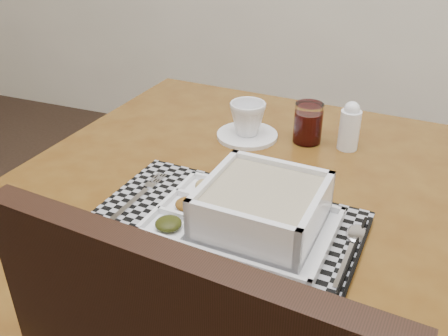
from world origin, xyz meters
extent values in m
cube|color=#55300F|center=(0.41, 0.77, 0.76)|extent=(1.10, 1.10, 0.04)
cylinder|color=#55300F|center=(-0.02, 1.26, 0.37)|extent=(0.05, 0.05, 0.73)
cube|color=#55300F|center=(0.44, 1.21, 0.69)|extent=(0.89, 0.09, 0.08)
cube|color=#55300F|center=(-0.03, 0.79, 0.69)|extent=(0.09, 0.89, 0.08)
cube|color=#9B9CA2|center=(0.39, 0.63, 0.78)|extent=(0.51, 0.35, 0.00)
cube|color=white|center=(0.43, 0.64, 0.78)|extent=(0.33, 0.24, 0.01)
cube|color=white|center=(0.43, 0.75, 0.80)|extent=(0.32, 0.03, 0.01)
cube|color=white|center=(0.42, 0.53, 0.80)|extent=(0.32, 0.03, 0.01)
cube|color=white|center=(0.27, 0.65, 0.80)|extent=(0.02, 0.22, 0.01)
cube|color=white|center=(0.58, 0.63, 0.80)|extent=(0.02, 0.22, 0.01)
cube|color=white|center=(0.35, 0.64, 0.80)|extent=(0.02, 0.20, 0.01)
cube|color=white|center=(0.31, 0.61, 0.80)|extent=(0.08, 0.01, 0.01)
cube|color=white|center=(0.31, 0.68, 0.80)|extent=(0.08, 0.01, 0.01)
ellipsoid|color=black|center=(0.31, 0.58, 0.80)|extent=(0.05, 0.05, 0.02)
ellipsoid|color=#50310D|center=(0.31, 0.65, 0.80)|extent=(0.05, 0.05, 0.02)
ellipsoid|color=olive|center=(0.32, 0.71, 0.80)|extent=(0.03, 0.03, 0.02)
cube|color=white|center=(0.46, 0.65, 0.80)|extent=(0.21, 0.21, 0.01)
cube|color=white|center=(0.47, 0.74, 0.83)|extent=(0.20, 0.02, 0.08)
cube|color=white|center=(0.46, 0.55, 0.83)|extent=(0.20, 0.02, 0.08)
cube|color=white|center=(0.37, 0.65, 0.83)|extent=(0.02, 0.20, 0.08)
cube|color=white|center=(0.56, 0.64, 0.83)|extent=(0.02, 0.20, 0.08)
cube|color=tan|center=(0.46, 0.65, 0.83)|extent=(0.19, 0.19, 0.07)
cube|color=silver|center=(0.20, 0.63, 0.78)|extent=(0.02, 0.12, 0.00)
cube|color=silver|center=(0.20, 0.71, 0.78)|extent=(0.02, 0.02, 0.00)
cube|color=silver|center=(0.19, 0.74, 0.78)|extent=(0.01, 0.04, 0.00)
cube|color=silver|center=(0.20, 0.74, 0.78)|extent=(0.01, 0.04, 0.00)
cube|color=silver|center=(0.21, 0.74, 0.78)|extent=(0.01, 0.04, 0.00)
cube|color=silver|center=(0.21, 0.74, 0.78)|extent=(0.01, 0.04, 0.00)
cube|color=silver|center=(0.62, 0.60, 0.78)|extent=(0.02, 0.12, 0.00)
ellipsoid|color=silver|center=(0.62, 0.69, 0.78)|extent=(0.04, 0.06, 0.01)
cylinder|color=black|center=(0.62, 0.63, 0.78)|extent=(0.02, 0.24, 0.01)
cylinder|color=black|center=(0.63, 0.63, 0.78)|extent=(0.02, 0.24, 0.01)
cylinder|color=white|center=(0.31, 1.00, 0.78)|extent=(0.15, 0.15, 0.01)
imported|color=white|center=(0.31, 1.00, 0.83)|extent=(0.11, 0.11, 0.08)
cylinder|color=white|center=(0.45, 1.03, 0.83)|extent=(0.07, 0.07, 0.10)
cylinder|color=#3B0405|center=(0.45, 1.03, 0.81)|extent=(0.06, 0.06, 0.08)
cylinder|color=white|center=(0.55, 1.03, 0.82)|extent=(0.05, 0.05, 0.09)
sphere|color=white|center=(0.55, 1.03, 0.88)|extent=(0.04, 0.04, 0.04)
camera|label=1|loc=(0.67, -0.05, 1.32)|focal=40.00mm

